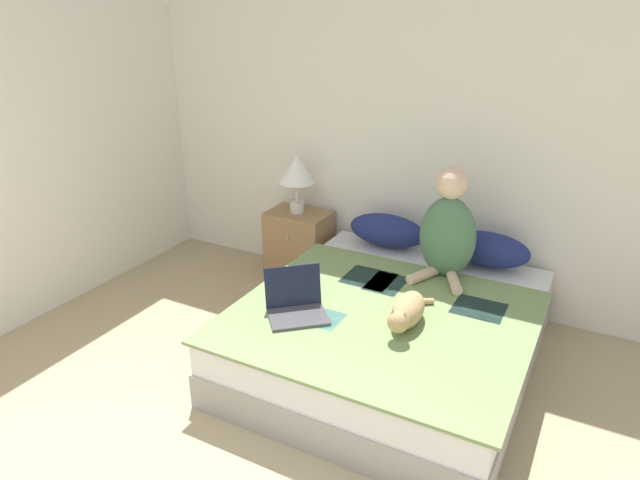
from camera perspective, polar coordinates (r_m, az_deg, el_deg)
wall_back at (r=4.34m, az=10.40°, el=10.31°), size 5.65×0.05×2.55m
wall_side at (r=4.45m, az=-28.27°, el=8.28°), size 0.05×4.27×2.55m
bed at (r=3.73m, az=7.14°, el=-9.18°), size 1.74×1.97×0.44m
pillow_near at (r=4.39m, az=6.69°, el=0.96°), size 0.60×0.29×0.25m
pillow_far at (r=4.19m, az=16.35°, el=-0.88°), size 0.60×0.29×0.25m
person_sitting at (r=3.88m, az=12.66°, el=0.96°), size 0.39×0.38×0.77m
cat_tabby at (r=3.34m, az=8.67°, el=-7.06°), size 0.21×0.57×0.19m
laptop_open at (r=3.44m, az=-2.40°, el=-6.59°), size 0.46×0.46×0.26m
nightstand at (r=4.79m, az=-2.12°, el=-0.50°), size 0.50×0.37×0.58m
table_lamp at (r=4.58m, az=-2.36°, el=6.90°), size 0.29×0.29×0.48m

